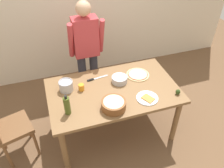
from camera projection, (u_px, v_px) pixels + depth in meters
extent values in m
plane|color=brown|center=(113.00, 129.00, 3.35)|extent=(8.00, 8.00, 0.00)
cube|color=beige|center=(82.00, 2.00, 3.70)|extent=(5.60, 0.10, 2.60)
cube|color=brown|center=(113.00, 91.00, 2.88)|extent=(1.60, 0.96, 0.04)
cylinder|color=brown|center=(64.00, 150.00, 2.65)|extent=(0.07, 0.07, 0.72)
cylinder|color=brown|center=(176.00, 121.00, 3.00)|extent=(0.07, 0.07, 0.72)
cylinder|color=brown|center=(55.00, 104.00, 3.24)|extent=(0.07, 0.07, 0.72)
cylinder|color=brown|center=(149.00, 84.00, 3.58)|extent=(0.07, 0.07, 0.72)
cylinder|color=#2D2D38|center=(83.00, 79.00, 3.58)|extent=(0.12, 0.12, 0.85)
cylinder|color=#2D2D38|center=(94.00, 76.00, 3.62)|extent=(0.12, 0.12, 0.85)
cube|color=#B7383D|center=(85.00, 37.00, 3.16)|extent=(0.34, 0.20, 0.55)
cylinder|color=#B7383D|center=(71.00, 41.00, 3.07)|extent=(0.07, 0.21, 0.55)
cylinder|color=#B7383D|center=(101.00, 36.00, 3.17)|extent=(0.07, 0.21, 0.55)
sphere|color=tan|center=(83.00, 8.00, 2.91)|extent=(0.20, 0.20, 0.20)
cube|color=brown|center=(13.00, 127.00, 2.77)|extent=(0.49, 0.49, 0.05)
cylinder|color=brown|center=(36.00, 144.00, 2.89)|extent=(0.04, 0.04, 0.45)
cylinder|color=brown|center=(27.00, 126.00, 3.11)|extent=(0.04, 0.04, 0.45)
cylinder|color=brown|center=(8.00, 157.00, 2.74)|extent=(0.04, 0.04, 0.45)
cylinder|color=brown|center=(1.00, 137.00, 2.96)|extent=(0.04, 0.04, 0.45)
cylinder|color=beige|center=(138.00, 75.00, 3.09)|extent=(0.30, 0.30, 0.01)
cylinder|color=#B22D1E|center=(138.00, 74.00, 3.08)|extent=(0.27, 0.27, 0.00)
cylinder|color=beige|center=(138.00, 74.00, 3.08)|extent=(0.25, 0.25, 0.00)
cylinder|color=white|center=(147.00, 98.00, 2.74)|extent=(0.26, 0.26, 0.01)
cube|color=#CC8438|center=(148.00, 98.00, 2.72)|extent=(0.15, 0.17, 0.01)
cylinder|color=brown|center=(114.00, 105.00, 2.59)|extent=(0.28, 0.28, 0.10)
ellipsoid|color=beige|center=(114.00, 102.00, 2.56)|extent=(0.25, 0.25, 0.05)
cylinder|color=#B7B7BC|center=(119.00, 79.00, 2.96)|extent=(0.20, 0.20, 0.08)
cylinder|color=#47561E|center=(67.00, 106.00, 2.49)|extent=(0.07, 0.07, 0.22)
cylinder|color=black|center=(66.00, 97.00, 2.41)|extent=(0.03, 0.03, 0.04)
cylinder|color=#B7B7BC|center=(66.00, 86.00, 2.82)|extent=(0.17, 0.17, 0.12)
torus|color=#A5A5AD|center=(65.00, 82.00, 2.78)|extent=(0.17, 0.17, 0.01)
cylinder|color=orange|center=(81.00, 87.00, 2.83)|extent=(0.07, 0.07, 0.08)
cube|color=silver|center=(100.00, 77.00, 3.05)|extent=(0.22, 0.06, 0.01)
cube|color=black|center=(91.00, 80.00, 3.00)|extent=(0.09, 0.04, 0.02)
ellipsoid|color=#2D4219|center=(178.00, 92.00, 2.78)|extent=(0.06, 0.06, 0.07)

